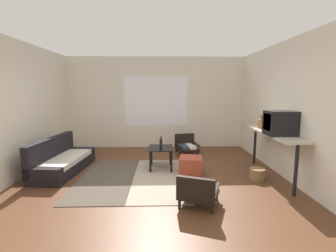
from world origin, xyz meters
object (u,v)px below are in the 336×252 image
object	(u,v)px
crt_television	(281,123)
ottoman_orange	(191,165)
armchair_by_window	(186,145)
clay_vase	(262,123)
glass_bottle	(161,144)
wicker_basket	(257,174)
coffee_table	(161,152)
couch	(62,161)
armchair_striped_foreground	(198,191)
console_shelf	(273,137)

from	to	relation	value
crt_television	ottoman_orange	bearing A→B (deg)	162.26
armchair_by_window	clay_vase	world-z (taller)	clay_vase
glass_bottle	wicker_basket	size ratio (longest dim) A/B	0.96
crt_television	coffee_table	bearing A→B (deg)	158.43
couch	clay_vase	world-z (taller)	clay_vase
armchair_by_window	wicker_basket	bearing A→B (deg)	-59.58
crt_television	clay_vase	size ratio (longest dim) A/B	1.73
crt_television	armchair_striped_foreground	bearing A→B (deg)	-150.98
clay_vase	glass_bottle	bearing A→B (deg)	-177.64
armchair_by_window	glass_bottle	xyz separation A→B (m)	(-0.70, -1.46, 0.37)
armchair_by_window	wicker_basket	xyz separation A→B (m)	(1.19, -2.02, -0.11)
ottoman_orange	clay_vase	world-z (taller)	clay_vase
console_shelf	clay_vase	bearing A→B (deg)	90.00
couch	crt_television	xyz separation A→B (m)	(4.33, -0.72, 0.91)
console_shelf	crt_television	xyz separation A→B (m)	(-0.00, -0.28, 0.32)
clay_vase	glass_bottle	world-z (taller)	clay_vase
coffee_table	couch	bearing A→B (deg)	-175.79
glass_bottle	clay_vase	bearing A→B (deg)	2.36
ottoman_orange	crt_television	distance (m)	1.92
ottoman_orange	glass_bottle	world-z (taller)	glass_bottle
coffee_table	ottoman_orange	distance (m)	0.75
couch	wicker_basket	distance (m)	4.05
ottoman_orange	clay_vase	xyz separation A→B (m)	(1.59, 0.29, 0.85)
armchair_by_window	glass_bottle	size ratio (longest dim) A/B	2.46
coffee_table	console_shelf	bearing A→B (deg)	-15.12
console_shelf	clay_vase	xyz separation A→B (m)	(-0.00, 0.52, 0.21)
armchair_striped_foreground	ottoman_orange	world-z (taller)	armchair_striped_foreground
armchair_by_window	wicker_basket	world-z (taller)	armchair_by_window
couch	wicker_basket	bearing A→B (deg)	-8.08
coffee_table	glass_bottle	distance (m)	0.27
crt_television	clay_vase	distance (m)	0.81
clay_vase	crt_television	bearing A→B (deg)	-90.23
armchair_by_window	clay_vase	size ratio (longest dim) A/B	2.32
ottoman_orange	console_shelf	bearing A→B (deg)	-8.32
armchair_striped_foreground	glass_bottle	bearing A→B (deg)	108.85
couch	armchair_by_window	world-z (taller)	couch
armchair_striped_foreground	ottoman_orange	size ratio (longest dim) A/B	1.56
ottoman_orange	console_shelf	size ratio (longest dim) A/B	0.25
ottoman_orange	wicker_basket	xyz separation A→B (m)	(1.27, -0.36, -0.07)
armchair_striped_foreground	wicker_basket	xyz separation A→B (m)	(1.33, 1.06, -0.13)
coffee_table	clay_vase	world-z (taller)	clay_vase
console_shelf	wicker_basket	world-z (taller)	console_shelf
console_shelf	glass_bottle	xyz separation A→B (m)	(-2.20, 0.43, -0.22)
couch	ottoman_orange	distance (m)	2.75
ottoman_orange	crt_television	xyz separation A→B (m)	(1.59, -0.51, 0.96)
armchair_by_window	armchair_striped_foreground	world-z (taller)	armchair_striped_foreground
armchair_by_window	glass_bottle	world-z (taller)	glass_bottle
clay_vase	glass_bottle	size ratio (longest dim) A/B	1.06
couch	clay_vase	bearing A→B (deg)	1.08
armchair_by_window	glass_bottle	distance (m)	1.66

